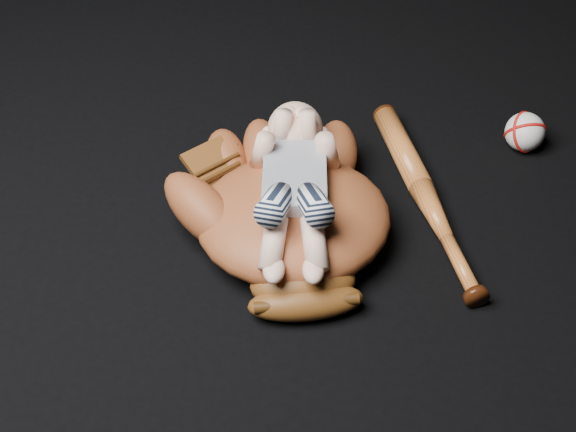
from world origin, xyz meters
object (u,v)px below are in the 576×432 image
Objects in this scene: newborn_baby at (295,186)px; baseball_bat at (426,197)px; baseball_glove at (293,211)px; baseball at (525,132)px.

baseball_bat is (0.23, 0.07, -0.10)m from newborn_baby.
baseball_glove is at bearing -161.86° from baseball_bat.
baseball_bat is 0.26m from baseball.
newborn_baby reaches higher than baseball_glove.
newborn_baby is 4.89× the size of baseball.
baseball is (0.44, 0.23, -0.09)m from newborn_baby.
baseball_glove is at bearing -142.28° from newborn_baby.
newborn_baby is at bearing -152.17° from baseball.
newborn_baby is 0.76× the size of baseball_bat.
baseball_glove is 1.25× the size of newborn_baby.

